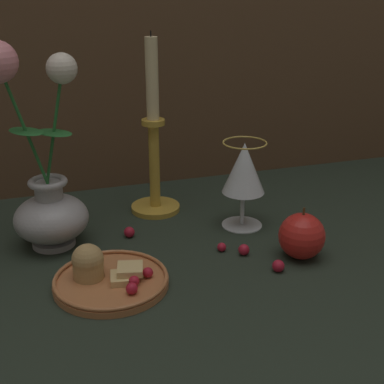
{
  "coord_description": "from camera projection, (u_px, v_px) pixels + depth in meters",
  "views": [
    {
      "loc": [
        -0.17,
        -0.77,
        0.42
      ],
      "look_at": [
        0.07,
        -0.0,
        0.1
      ],
      "focal_mm": 50.0,
      "sensor_mm": 36.0,
      "label": 1
    }
  ],
  "objects": [
    {
      "name": "wine_glass",
      "position": [
        244.0,
        171.0,
        0.94
      ],
      "size": [
        0.08,
        0.08,
        0.16
      ],
      "color": "silver",
      "rests_on": "ground_plane"
    },
    {
      "name": "berry_under_candlestick",
      "position": [
        222.0,
        247.0,
        0.89
      ],
      "size": [
        0.02,
        0.02,
        0.02
      ],
      "primitive_type": "sphere",
      "color": "#AD192D",
      "rests_on": "ground_plane"
    },
    {
      "name": "berry_near_plate",
      "position": [
        278.0,
        266.0,
        0.83
      ],
      "size": [
        0.02,
        0.02,
        0.02
      ],
      "primitive_type": "sphere",
      "color": "#AD192D",
      "rests_on": "ground_plane"
    },
    {
      "name": "berry_by_glass_stem",
      "position": [
        129.0,
        232.0,
        0.94
      ],
      "size": [
        0.02,
        0.02,
        0.02
      ],
      "primitive_type": "sphere",
      "color": "#AD192D",
      "rests_on": "ground_plane"
    },
    {
      "name": "berry_front_center",
      "position": [
        244.0,
        250.0,
        0.88
      ],
      "size": [
        0.02,
        0.02,
        0.02
      ],
      "primitive_type": "sphere",
      "color": "#AD192D",
      "rests_on": "ground_plane"
    },
    {
      "name": "plate_with_pastries",
      "position": [
        107.0,
        276.0,
        0.79
      ],
      "size": [
        0.17,
        0.17,
        0.06
      ],
      "color": "#B77042",
      "rests_on": "ground_plane"
    },
    {
      "name": "apple_beside_vase",
      "position": [
        302.0,
        236.0,
        0.86
      ],
      "size": [
        0.08,
        0.08,
        0.09
      ],
      "color": "red",
      "rests_on": "ground_plane"
    },
    {
      "name": "ground_plane",
      "position": [
        151.0,
        252.0,
        0.89
      ],
      "size": [
        2.4,
        2.4,
        0.0
      ],
      "primitive_type": "plane",
      "color": "#232D23",
      "rests_on": "ground"
    },
    {
      "name": "candlestick",
      "position": [
        154.0,
        153.0,
        1.0
      ],
      "size": [
        0.09,
        0.09,
        0.34
      ],
      "color": "gold",
      "rests_on": "ground_plane"
    },
    {
      "name": "vase",
      "position": [
        45.0,
        187.0,
        0.87
      ],
      "size": [
        0.15,
        0.12,
        0.34
      ],
      "color": "#A3A3A8",
      "rests_on": "ground_plane"
    }
  ]
}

